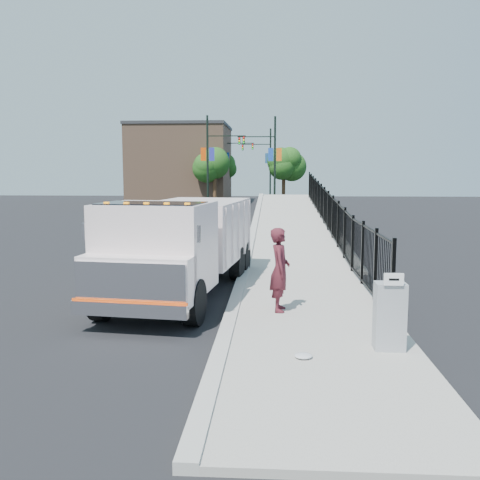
{
  "coord_description": "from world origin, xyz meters",
  "views": [
    {
      "loc": [
        0.96,
        -13.54,
        3.39
      ],
      "look_at": [
        -0.02,
        2.0,
        1.38
      ],
      "focal_mm": 40.0,
      "sensor_mm": 36.0,
      "label": 1
    }
  ],
  "objects": [
    {
      "name": "ground",
      "position": [
        0.0,
        0.0,
        0.0
      ],
      "size": [
        120.0,
        120.0,
        0.0
      ],
      "primitive_type": "plane",
      "color": "black",
      "rests_on": "ground"
    },
    {
      "name": "light_pole_0",
      "position": [
        -4.3,
        31.47,
        4.36
      ],
      "size": [
        3.77,
        0.22,
        8.0
      ],
      "color": "black",
      "rests_on": "ground"
    },
    {
      "name": "building",
      "position": [
        -9.0,
        44.0,
        4.0
      ],
      "size": [
        10.0,
        10.0,
        8.0
      ],
      "primitive_type": "cube",
      "color": "#8C664C",
      "rests_on": "ground"
    },
    {
      "name": "ramp",
      "position": [
        2.12,
        16.0,
        0.0
      ],
      "size": [
        3.95,
        24.06,
        3.19
      ],
      "primitive_type": "cube",
      "rotation": [
        0.06,
        0.0,
        0.0
      ],
      "color": "#9E998E",
      "rests_on": "ground"
    },
    {
      "name": "light_pole_3",
      "position": [
        0.26,
        45.67,
        4.36
      ],
      "size": [
        3.77,
        0.22,
        8.0
      ],
      "color": "black",
      "rests_on": "ground"
    },
    {
      "name": "tree_0",
      "position": [
        -4.71,
        37.81,
        3.97
      ],
      "size": [
        3.1,
        3.1,
        5.55
      ],
      "color": "#382314",
      "rests_on": "ground"
    },
    {
      "name": "debris",
      "position": [
        1.5,
        -4.41,
        0.16
      ],
      "size": [
        0.32,
        0.32,
        0.08
      ],
      "primitive_type": "ellipsoid",
      "color": "silver",
      "rests_on": "sidewalk"
    },
    {
      "name": "arrow_sign",
      "position": [
        3.1,
        -4.06,
        1.48
      ],
      "size": [
        0.35,
        0.04,
        0.22
      ],
      "primitive_type": "cube",
      "color": "white",
      "rests_on": "utility_cabinet"
    },
    {
      "name": "iron_fence",
      "position": [
        3.55,
        12.0,
        0.9
      ],
      "size": [
        0.1,
        28.0,
        1.8
      ],
      "primitive_type": "cube",
      "color": "black",
      "rests_on": "ground"
    },
    {
      "name": "curb",
      "position": [
        0.0,
        -2.0,
        0.08
      ],
      "size": [
        0.3,
        12.0,
        0.16
      ],
      "primitive_type": "cube",
      "color": "#ADAAA3",
      "rests_on": "ground"
    },
    {
      "name": "tree_2",
      "position": [
        -4.66,
        48.01,
        3.93
      ],
      "size": [
        2.44,
        2.44,
        5.22
      ],
      "color": "#382314",
      "rests_on": "ground"
    },
    {
      "name": "tree_1",
      "position": [
        1.91,
        38.62,
        3.95
      ],
      "size": [
        2.61,
        2.61,
        5.31
      ],
      "color": "#382314",
      "rests_on": "ground"
    },
    {
      "name": "light_pole_2",
      "position": [
        -4.03,
        43.13,
        4.36
      ],
      "size": [
        3.77,
        0.22,
        8.0
      ],
      "color": "black",
      "rests_on": "ground"
    },
    {
      "name": "worker",
      "position": [
        1.11,
        -1.22,
        1.1
      ],
      "size": [
        0.48,
        0.72,
        1.97
      ],
      "primitive_type": "imported",
      "rotation": [
        0.0,
        0.0,
        1.56
      ],
      "color": "#4E1922",
      "rests_on": "sidewalk"
    },
    {
      "name": "light_pole_1",
      "position": [
        0.72,
        32.64,
        4.36
      ],
      "size": [
        3.78,
        0.22,
        8.0
      ],
      "color": "black",
      "rests_on": "ground"
    },
    {
      "name": "sidewalk",
      "position": [
        1.93,
        -2.0,
        0.06
      ],
      "size": [
        3.55,
        12.0,
        0.12
      ],
      "primitive_type": "cube",
      "color": "#9E998E",
      "rests_on": "ground"
    },
    {
      "name": "truck",
      "position": [
        -1.54,
        0.71,
        1.52
      ],
      "size": [
        3.42,
        8.14,
        2.7
      ],
      "rotation": [
        0.0,
        0.0,
        -0.12
      ],
      "color": "black",
      "rests_on": "ground"
    },
    {
      "name": "utility_cabinet",
      "position": [
        3.1,
        -3.84,
        0.75
      ],
      "size": [
        0.55,
        0.4,
        1.25
      ],
      "primitive_type": "cube",
      "color": "gray",
      "rests_on": "sidewalk"
    }
  ]
}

